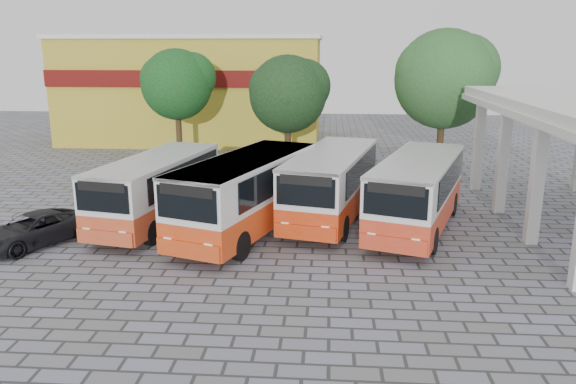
# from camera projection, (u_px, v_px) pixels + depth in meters

# --- Properties ---
(ground) EXTENTS (90.00, 90.00, 0.00)m
(ground) POSITION_uv_depth(u_px,v_px,m) (329.00, 254.00, 20.78)
(ground) COLOR slate
(ground) RESTS_ON ground
(shophouse_block) EXTENTS (20.40, 10.40, 8.30)m
(shophouse_block) POSITION_uv_depth(u_px,v_px,m) (195.00, 88.00, 45.60)
(shophouse_block) COLOR #A89624
(shophouse_block) RESTS_ON ground
(bus_far_left) EXTENTS (3.96, 8.40, 2.90)m
(bus_far_left) POSITION_uv_depth(u_px,v_px,m) (157.00, 186.00, 24.02)
(bus_far_left) COLOR #B8421F
(bus_far_left) RESTS_ON ground
(bus_centre_left) EXTENTS (5.35, 9.30, 3.14)m
(bus_centre_left) POSITION_uv_depth(u_px,v_px,m) (247.00, 190.00, 22.71)
(bus_centre_left) COLOR #C4390F
(bus_centre_left) RESTS_ON ground
(bus_centre_right) EXTENTS (4.44, 8.85, 3.03)m
(bus_centre_right) POSITION_uv_depth(u_px,v_px,m) (332.00, 181.00, 24.59)
(bus_centre_right) COLOR red
(bus_centre_right) RESTS_ON ground
(bus_far_right) EXTENTS (5.17, 8.97, 3.03)m
(bus_far_right) POSITION_uv_depth(u_px,v_px,m) (418.00, 189.00, 23.18)
(bus_far_right) COLOR red
(bus_far_right) RESTS_ON ground
(tree_left) EXTENTS (4.77, 4.55, 7.37)m
(tree_left) POSITION_uv_depth(u_px,v_px,m) (178.00, 82.00, 36.02)
(tree_left) COLOR #4B361D
(tree_left) RESTS_ON ground
(tree_middle) EXTENTS (4.89, 4.66, 7.02)m
(tree_middle) POSITION_uv_depth(u_px,v_px,m) (289.00, 92.00, 33.62)
(tree_middle) COLOR #45311D
(tree_middle) RESTS_ON ground
(tree_right) EXTENTS (6.32, 6.02, 8.56)m
(tree_right) POSITION_uv_depth(u_px,v_px,m) (446.00, 76.00, 33.95)
(tree_right) COLOR #45311B
(tree_right) RESTS_ON ground
(parked_car) EXTENTS (3.99, 4.84, 1.23)m
(parked_car) POSITION_uv_depth(u_px,v_px,m) (34.00, 229.00, 21.65)
(parked_car) COLOR black
(parked_car) RESTS_ON ground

